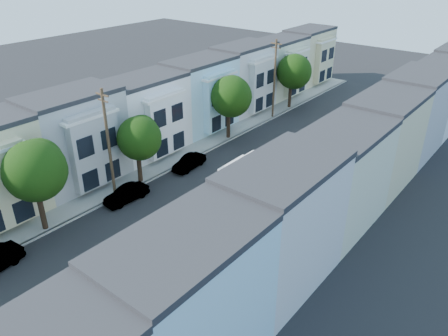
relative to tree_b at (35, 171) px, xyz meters
name	(u,v)px	position (x,y,z in m)	size (l,w,h in m)	color
ground	(146,232)	(6.30, 4.79, -5.43)	(160.00, 160.00, 0.00)	black
road_slab	(255,166)	(6.30, 19.79, -5.42)	(12.00, 70.00, 0.02)	black
curb_left	(210,150)	(0.25, 19.79, -5.35)	(0.30, 70.00, 0.15)	gray
curb_right	(306,183)	(12.35, 19.79, -5.35)	(0.30, 70.00, 0.15)	gray
sidewalk_left	(201,147)	(-1.05, 19.79, -5.35)	(2.60, 70.00, 0.15)	gray
sidewalk_right	(319,187)	(13.65, 19.79, -5.35)	(2.60, 70.00, 0.15)	gray
centerline	(255,166)	(6.30, 19.79, -5.43)	(0.12, 70.00, 0.01)	gold
townhouse_row_left	(177,139)	(-4.85, 19.79, -5.43)	(5.00, 70.00, 8.50)	beige
townhouse_row_right	(357,201)	(17.45, 19.79, -5.43)	(5.00, 70.00, 8.50)	beige
tree_b	(35,171)	(0.00, 0.00, 0.00)	(4.70, 4.70, 7.80)	black
tree_c	(139,138)	(0.00, 10.09, -0.77)	(4.09, 4.09, 6.73)	black
tree_d	(231,97)	(0.00, 23.73, -0.26)	(4.70, 4.70, 7.54)	black
tree_e	(294,72)	(0.00, 37.51, -0.26)	(4.70, 4.70, 7.54)	black
tree_far_r	(377,107)	(13.20, 33.78, -1.39)	(3.07, 3.07, 5.63)	black
utility_pole_near	(109,145)	(0.00, 6.79, -0.28)	(1.60, 0.26, 10.00)	#42301E
utility_pole_far	(274,79)	(0.00, 32.79, -0.28)	(1.60, 0.26, 10.00)	#42301E
fedex_truck	(245,173)	(8.15, 15.53, -3.91)	(2.18, 5.66, 2.71)	silver
lead_sedan	(303,144)	(8.22, 26.28, -4.73)	(2.32, 5.03, 1.40)	black
parked_left_c	(126,194)	(1.40, 6.96, -4.75)	(1.44, 4.09, 1.36)	#9A9B9F
parked_left_d	(189,162)	(1.40, 15.14, -4.77)	(1.40, 3.97, 1.32)	black
parked_right_a	(102,313)	(11.20, -3.13, -4.75)	(2.26, 4.90, 1.36)	slate
parked_right_b	(188,252)	(11.20, 4.41, -4.73)	(1.48, 4.20, 1.40)	white
parked_right_c	(302,170)	(11.20, 20.79, -4.75)	(1.89, 4.50, 1.35)	black
parked_right_d	(357,130)	(11.20, 34.04, -4.68)	(2.09, 4.98, 1.49)	black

